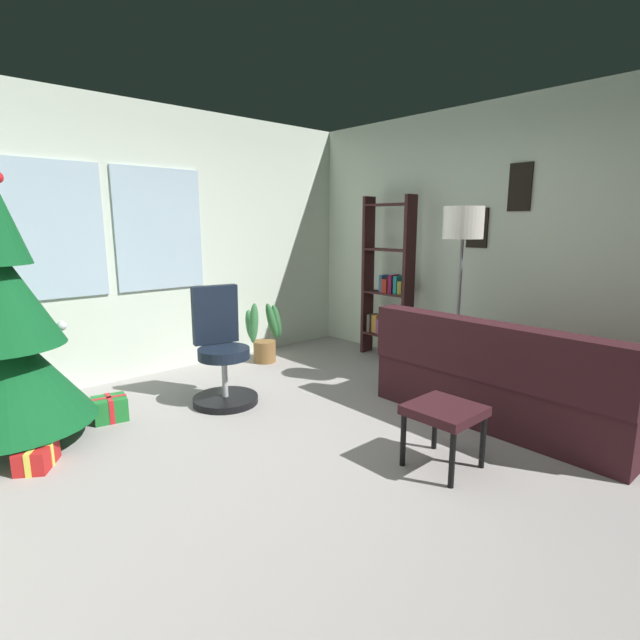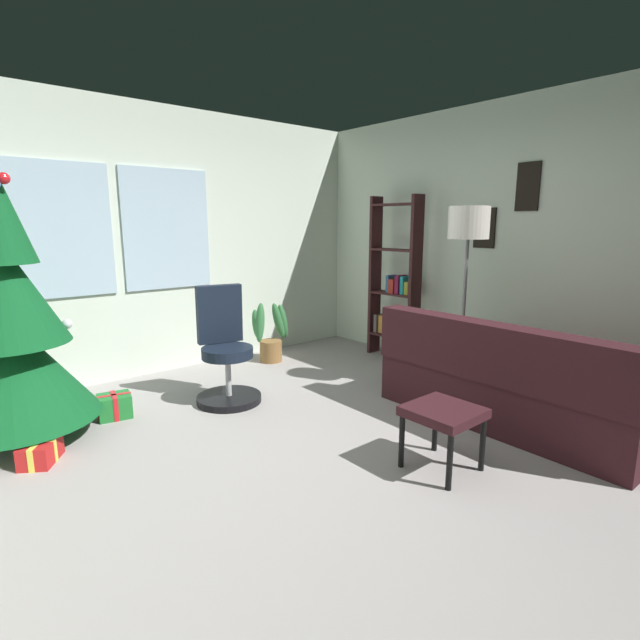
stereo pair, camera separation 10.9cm
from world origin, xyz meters
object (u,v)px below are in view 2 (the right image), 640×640
Objects in this scene: office_chair at (226,357)px; couch at (536,387)px; footstool at (443,417)px; floor_lamp at (468,237)px; gift_box_green at (115,406)px; holiday_tree at (8,327)px; gift_box_red at (40,452)px; bookshelf at (395,288)px; potted_plant at (270,336)px.

couch is at bearing -50.71° from office_chair.
floor_lamp is at bearing 29.46° from footstool.
couch is 2.56m from office_chair.
holiday_tree is at bearing 178.35° from gift_box_green.
couch is 3.60m from gift_box_red.
floor_lamp is (0.12, 0.76, 1.14)m from couch.
office_chair is (0.88, -0.25, 0.30)m from gift_box_green.
office_chair is 2.37m from floor_lamp.
holiday_tree is 8.76× the size of gift_box_green.
office_chair reaches higher than footstool.
gift_box_red is at bearing -177.10° from bookshelf.
office_chair reaches higher than gift_box_green.
holiday_tree is 3.65m from floor_lamp.
gift_box_red is 3.66m from floor_lamp.
potted_plant is at bearing 21.48° from gift_box_red.
floor_lamp is at bearing -24.39° from holiday_tree.
potted_plant reaches higher than gift_box_green.
office_chair is 2.23m from bookshelf.
floor_lamp is (-0.45, -1.20, 0.62)m from bookshelf.
bookshelf is at bearing -4.48° from holiday_tree.
footstool is 2.80m from potted_plant.
bookshelf is (3.73, -0.29, -0.02)m from holiday_tree.
gift_box_red is at bearing -171.96° from office_chair.
holiday_tree reaches higher than office_chair.
couch is 3.91m from holiday_tree.
floor_lamp is 2.41m from potted_plant.
holiday_tree is 1.48× the size of floor_lamp.
potted_plant is at bearing 37.59° from office_chair.
office_chair is (1.54, -0.27, -0.44)m from holiday_tree.
holiday_tree is 0.99m from gift_box_green.
footstool is 0.41× the size of office_chair.
bookshelf is at bearing -5.07° from gift_box_green.
floor_lamp is at bearing -69.79° from potted_plant.
gift_box_red is 2.71m from potted_plant.
gift_box_green is 3.17m from bookshelf.
gift_box_red is at bearing 162.75° from floor_lamp.
office_chair is 0.55× the size of bookshelf.
bookshelf reaches higher than footstool.
floor_lamp is at bearing -29.19° from gift_box_green.
gift_box_red is 0.18× the size of bookshelf.
couch is 1.20× the size of floor_lamp.
office_chair is at bearing 129.29° from couch.
floor_lamp is at bearing -35.00° from office_chair.
office_chair is at bearing 102.32° from footstool.
floor_lamp is at bearing 80.93° from couch.
gift_box_red is (-1.93, 1.75, -0.28)m from footstool.
footstool is 0.61× the size of potted_plant.
gift_box_green is 3.29m from floor_lamp.
couch is 7.14× the size of gift_box_green.
holiday_tree reaches higher than footstool.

